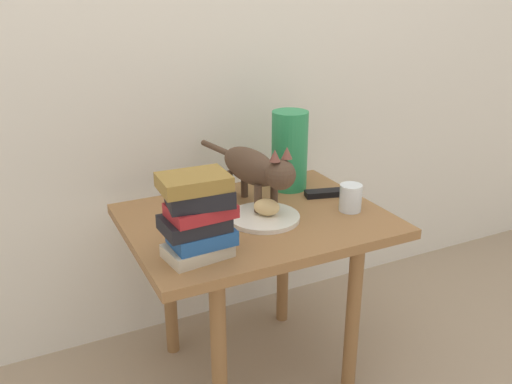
{
  "coord_description": "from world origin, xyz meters",
  "views": [
    {
      "loc": [
        -0.67,
        -1.37,
        1.25
      ],
      "look_at": [
        0.0,
        0.0,
        0.65
      ],
      "focal_mm": 38.35,
      "sensor_mm": 36.0,
      "label": 1
    }
  ],
  "objects_px": {
    "plate": "(264,217)",
    "tv_remote": "(327,193)",
    "book_stack": "(198,216)",
    "cat": "(256,169)",
    "green_vase": "(289,151)",
    "side_table": "(256,240)",
    "bread_roll": "(267,207)",
    "candle_jar": "(350,199)"
  },
  "relations": [
    {
      "from": "plate",
      "to": "green_vase",
      "type": "height_order",
      "value": "green_vase"
    },
    {
      "from": "plate",
      "to": "side_table",
      "type": "bearing_deg",
      "value": 109.34
    },
    {
      "from": "plate",
      "to": "tv_remote",
      "type": "distance_m",
      "value": 0.29
    },
    {
      "from": "book_stack",
      "to": "green_vase",
      "type": "xyz_separation_m",
      "value": [
        0.46,
        0.34,
        0.02
      ]
    },
    {
      "from": "candle_jar",
      "to": "bread_roll",
      "type": "bearing_deg",
      "value": 168.1
    },
    {
      "from": "side_table",
      "to": "candle_jar",
      "type": "bearing_deg",
      "value": -17.04
    },
    {
      "from": "side_table",
      "to": "tv_remote",
      "type": "distance_m",
      "value": 0.31
    },
    {
      "from": "plate",
      "to": "book_stack",
      "type": "relative_size",
      "value": 0.96
    },
    {
      "from": "bread_roll",
      "to": "green_vase",
      "type": "xyz_separation_m",
      "value": [
        0.19,
        0.2,
        0.1
      ]
    },
    {
      "from": "plate",
      "to": "bread_roll",
      "type": "distance_m",
      "value": 0.03
    },
    {
      "from": "plate",
      "to": "bread_roll",
      "type": "height_order",
      "value": "bread_roll"
    },
    {
      "from": "book_stack",
      "to": "cat",
      "type": "bearing_deg",
      "value": 39.01
    },
    {
      "from": "bread_roll",
      "to": "book_stack",
      "type": "distance_m",
      "value": 0.31
    },
    {
      "from": "side_table",
      "to": "book_stack",
      "type": "height_order",
      "value": "book_stack"
    },
    {
      "from": "cat",
      "to": "green_vase",
      "type": "xyz_separation_m",
      "value": [
        0.18,
        0.11,
        0.0
      ]
    },
    {
      "from": "candle_jar",
      "to": "cat",
      "type": "bearing_deg",
      "value": 150.89
    },
    {
      "from": "side_table",
      "to": "cat",
      "type": "height_order",
      "value": "cat"
    },
    {
      "from": "side_table",
      "to": "bread_roll",
      "type": "distance_m",
      "value": 0.13
    },
    {
      "from": "book_stack",
      "to": "candle_jar",
      "type": "distance_m",
      "value": 0.54
    },
    {
      "from": "bread_roll",
      "to": "book_stack",
      "type": "bearing_deg",
      "value": -153.44
    },
    {
      "from": "plate",
      "to": "candle_jar",
      "type": "relative_size",
      "value": 2.55
    },
    {
      "from": "side_table",
      "to": "bread_roll",
      "type": "xyz_separation_m",
      "value": [
        0.02,
        -0.03,
        0.12
      ]
    },
    {
      "from": "bread_roll",
      "to": "candle_jar",
      "type": "distance_m",
      "value": 0.27
    },
    {
      "from": "side_table",
      "to": "book_stack",
      "type": "distance_m",
      "value": 0.35
    },
    {
      "from": "plate",
      "to": "cat",
      "type": "relative_size",
      "value": 0.46
    },
    {
      "from": "side_table",
      "to": "green_vase",
      "type": "xyz_separation_m",
      "value": [
        0.21,
        0.17,
        0.22
      ]
    },
    {
      "from": "book_stack",
      "to": "tv_remote",
      "type": "bearing_deg",
      "value": 21.62
    },
    {
      "from": "book_stack",
      "to": "candle_jar",
      "type": "relative_size",
      "value": 2.67
    },
    {
      "from": "cat",
      "to": "candle_jar",
      "type": "bearing_deg",
      "value": -29.11
    },
    {
      "from": "side_table",
      "to": "plate",
      "type": "xyz_separation_m",
      "value": [
        0.01,
        -0.03,
        0.09
      ]
    },
    {
      "from": "bread_roll",
      "to": "green_vase",
      "type": "distance_m",
      "value": 0.29
    },
    {
      "from": "green_vase",
      "to": "tv_remote",
      "type": "height_order",
      "value": "green_vase"
    },
    {
      "from": "candle_jar",
      "to": "side_table",
      "type": "bearing_deg",
      "value": 162.96
    },
    {
      "from": "candle_jar",
      "to": "tv_remote",
      "type": "xyz_separation_m",
      "value": [
        0.0,
        0.13,
        -0.03
      ]
    },
    {
      "from": "book_stack",
      "to": "green_vase",
      "type": "height_order",
      "value": "green_vase"
    },
    {
      "from": "book_stack",
      "to": "tv_remote",
      "type": "relative_size",
      "value": 1.51
    },
    {
      "from": "cat",
      "to": "tv_remote",
      "type": "distance_m",
      "value": 0.29
    },
    {
      "from": "tv_remote",
      "to": "bread_roll",
      "type": "bearing_deg",
      "value": -149.19
    },
    {
      "from": "tv_remote",
      "to": "book_stack",
      "type": "bearing_deg",
      "value": -143.93
    },
    {
      "from": "book_stack",
      "to": "tv_remote",
      "type": "height_order",
      "value": "book_stack"
    },
    {
      "from": "book_stack",
      "to": "side_table",
      "type": "bearing_deg",
      "value": 33.79
    },
    {
      "from": "cat",
      "to": "bread_roll",
      "type": "bearing_deg",
      "value": -94.4
    }
  ]
}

